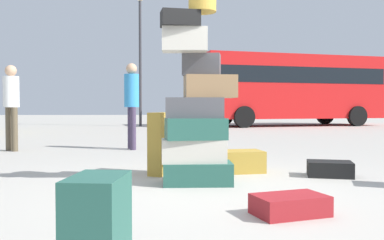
{
  "coord_description": "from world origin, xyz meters",
  "views": [
    {
      "loc": [
        -0.32,
        -4.22,
        0.87
      ],
      "look_at": [
        -0.09,
        2.1,
        0.66
      ],
      "focal_mm": 38.48,
      "sensor_mm": 36.0,
      "label": 1
    }
  ],
  "objects_px": {
    "suitcase_black_white_trunk": "(330,169)",
    "person_tourist_with_camera": "(132,98)",
    "suitcase_maroon_left_side": "(290,205)",
    "lamp_post": "(140,39)",
    "suitcase_tower": "(196,113)",
    "suitcase_tan_foreground_near": "(233,161)",
    "parked_bus": "(289,86)",
    "person_bearded_onlooker": "(11,100)",
    "suitcase_tan_behind_tower": "(161,143)",
    "suitcase_teal_right_side": "(98,235)"
  },
  "relations": [
    {
      "from": "lamp_post",
      "to": "suitcase_tan_foreground_near",
      "type": "bearing_deg",
      "value": -79.7
    },
    {
      "from": "person_bearded_onlooker",
      "to": "lamp_post",
      "type": "bearing_deg",
      "value": 121.11
    },
    {
      "from": "lamp_post",
      "to": "person_tourist_with_camera",
      "type": "bearing_deg",
      "value": -85.93
    },
    {
      "from": "person_bearded_onlooker",
      "to": "suitcase_tan_foreground_near",
      "type": "bearing_deg",
      "value": 5.12
    },
    {
      "from": "suitcase_maroon_left_side",
      "to": "parked_bus",
      "type": "height_order",
      "value": "parked_bus"
    },
    {
      "from": "suitcase_tower",
      "to": "suitcase_tan_behind_tower",
      "type": "distance_m",
      "value": 0.87
    },
    {
      "from": "suitcase_tan_foreground_near",
      "to": "parked_bus",
      "type": "bearing_deg",
      "value": 62.95
    },
    {
      "from": "parked_bus",
      "to": "suitcase_tan_behind_tower",
      "type": "bearing_deg",
      "value": -124.7
    },
    {
      "from": "suitcase_maroon_left_side",
      "to": "suitcase_tan_foreground_near",
      "type": "distance_m",
      "value": 2.17
    },
    {
      "from": "suitcase_maroon_left_side",
      "to": "suitcase_tan_behind_tower",
      "type": "distance_m",
      "value": 2.33
    },
    {
      "from": "suitcase_tan_behind_tower",
      "to": "suitcase_teal_right_side",
      "type": "bearing_deg",
      "value": -68.32
    },
    {
      "from": "suitcase_tan_foreground_near",
      "to": "person_bearded_onlooker",
      "type": "relative_size",
      "value": 0.47
    },
    {
      "from": "suitcase_black_white_trunk",
      "to": "suitcase_maroon_left_side",
      "type": "relative_size",
      "value": 0.94
    },
    {
      "from": "suitcase_tan_behind_tower",
      "to": "person_tourist_with_camera",
      "type": "distance_m",
      "value": 3.27
    },
    {
      "from": "suitcase_tan_behind_tower",
      "to": "parked_bus",
      "type": "xyz_separation_m",
      "value": [
        5.34,
        13.48,
        1.43
      ]
    },
    {
      "from": "suitcase_maroon_left_side",
      "to": "person_tourist_with_camera",
      "type": "height_order",
      "value": "person_tourist_with_camera"
    },
    {
      "from": "suitcase_teal_right_side",
      "to": "person_tourist_with_camera",
      "type": "xyz_separation_m",
      "value": [
        -0.55,
        6.49,
        0.77
      ]
    },
    {
      "from": "suitcase_tan_behind_tower",
      "to": "person_tourist_with_camera",
      "type": "bearing_deg",
      "value": 127.55
    },
    {
      "from": "suitcase_teal_right_side",
      "to": "lamp_post",
      "type": "bearing_deg",
      "value": 100.89
    },
    {
      "from": "suitcase_tan_foreground_near",
      "to": "suitcase_tan_behind_tower",
      "type": "bearing_deg",
      "value": 179.5
    },
    {
      "from": "suitcase_black_white_trunk",
      "to": "suitcase_teal_right_side",
      "type": "distance_m",
      "value": 3.87
    },
    {
      "from": "lamp_post",
      "to": "person_bearded_onlooker",
      "type": "bearing_deg",
      "value": -98.85
    },
    {
      "from": "suitcase_tan_behind_tower",
      "to": "suitcase_maroon_left_side",
      "type": "bearing_deg",
      "value": -36.9
    },
    {
      "from": "parked_bus",
      "to": "suitcase_tower",
      "type": "bearing_deg",
      "value": -122.3
    },
    {
      "from": "suitcase_black_white_trunk",
      "to": "suitcase_tan_foreground_near",
      "type": "relative_size",
      "value": 0.68
    },
    {
      "from": "parked_bus",
      "to": "suitcase_teal_right_side",
      "type": "bearing_deg",
      "value": -121.2
    },
    {
      "from": "suitcase_black_white_trunk",
      "to": "parked_bus",
      "type": "xyz_separation_m",
      "value": [
        3.24,
        13.71,
        1.74
      ]
    },
    {
      "from": "suitcase_maroon_left_side",
      "to": "lamp_post",
      "type": "height_order",
      "value": "lamp_post"
    },
    {
      "from": "suitcase_tan_foreground_near",
      "to": "lamp_post",
      "type": "relative_size",
      "value": 0.13
    },
    {
      "from": "person_bearded_onlooker",
      "to": "parked_bus",
      "type": "distance_m",
      "value": 13.52
    },
    {
      "from": "suitcase_black_white_trunk",
      "to": "person_tourist_with_camera",
      "type": "distance_m",
      "value": 4.49
    },
    {
      "from": "suitcase_maroon_left_side",
      "to": "parked_bus",
      "type": "bearing_deg",
      "value": 57.33
    },
    {
      "from": "suitcase_black_white_trunk",
      "to": "suitcase_tan_behind_tower",
      "type": "distance_m",
      "value": 2.13
    },
    {
      "from": "lamp_post",
      "to": "suitcase_tower",
      "type": "bearing_deg",
      "value": -82.38
    },
    {
      "from": "suitcase_tower",
      "to": "suitcase_tan_foreground_near",
      "type": "height_order",
      "value": "suitcase_tower"
    },
    {
      "from": "suitcase_black_white_trunk",
      "to": "suitcase_teal_right_side",
      "type": "bearing_deg",
      "value": -111.66
    },
    {
      "from": "suitcase_teal_right_side",
      "to": "suitcase_black_white_trunk",
      "type": "bearing_deg",
      "value": 60.54
    },
    {
      "from": "suitcase_tower",
      "to": "suitcase_tan_foreground_near",
      "type": "xyz_separation_m",
      "value": [
        0.52,
        0.79,
        -0.65
      ]
    },
    {
      "from": "person_tourist_with_camera",
      "to": "suitcase_maroon_left_side",
      "type": "bearing_deg",
      "value": 0.16
    },
    {
      "from": "person_bearded_onlooker",
      "to": "lamp_post",
      "type": "relative_size",
      "value": 0.28
    },
    {
      "from": "suitcase_tower",
      "to": "parked_bus",
      "type": "height_order",
      "value": "parked_bus"
    },
    {
      "from": "parked_bus",
      "to": "lamp_post",
      "type": "relative_size",
      "value": 1.47
    },
    {
      "from": "parked_bus",
      "to": "person_tourist_with_camera",
      "type": "bearing_deg",
      "value": -133.44
    },
    {
      "from": "suitcase_tower",
      "to": "suitcase_tan_behind_tower",
      "type": "bearing_deg",
      "value": 122.31
    },
    {
      "from": "suitcase_tan_behind_tower",
      "to": "lamp_post",
      "type": "bearing_deg",
      "value": 120.78
    },
    {
      "from": "suitcase_maroon_left_side",
      "to": "suitcase_tan_foreground_near",
      "type": "xyz_separation_m",
      "value": [
        -0.16,
        2.16,
        0.06
      ]
    },
    {
      "from": "parked_bus",
      "to": "person_bearded_onlooker",
      "type": "bearing_deg",
      "value": -141.5
    },
    {
      "from": "suitcase_tower",
      "to": "suitcase_tan_foreground_near",
      "type": "relative_size",
      "value": 2.63
    },
    {
      "from": "suitcase_tan_foreground_near",
      "to": "suitcase_maroon_left_side",
      "type": "bearing_deg",
      "value": -94.42
    },
    {
      "from": "suitcase_tan_behind_tower",
      "to": "suitcase_tan_foreground_near",
      "type": "distance_m",
      "value": 0.98
    }
  ]
}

